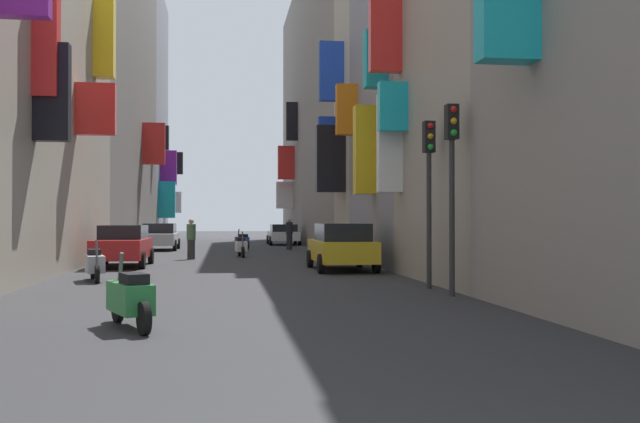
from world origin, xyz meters
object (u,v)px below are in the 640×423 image
(scooter_silver, at_px, (95,264))
(scooter_blue, at_px, (242,241))
(parked_car_red, at_px, (123,245))
(parked_car_silver, at_px, (160,236))
(parked_car_yellow, at_px, (342,246))
(pedestrian_near_right, at_px, (289,234))
(parked_car_white, at_px, (283,234))
(traffic_light_near_corner, at_px, (452,165))
(traffic_light_far_corner, at_px, (429,174))
(pedestrian_crossing, at_px, (191,239))
(scooter_white, at_px, (241,246))
(scooter_green, at_px, (130,298))

(scooter_silver, relative_size, scooter_blue, 1.17)
(parked_car_red, distance_m, parked_car_silver, 13.64)
(parked_car_yellow, xyz_separation_m, parked_car_silver, (-7.27, 16.53, -0.03))
(parked_car_yellow, relative_size, parked_car_silver, 0.95)
(scooter_silver, height_order, pedestrian_near_right, pedestrian_near_right)
(parked_car_white, bearing_deg, traffic_light_near_corner, -88.28)
(traffic_light_near_corner, xyz_separation_m, traffic_light_far_corner, (0.01, 1.74, -0.08))
(parked_car_yellow, bearing_deg, pedestrian_crossing, 126.17)
(traffic_light_near_corner, bearing_deg, parked_car_yellow, 97.34)
(parked_car_silver, relative_size, scooter_silver, 2.26)
(parked_car_yellow, distance_m, traffic_light_near_corner, 8.40)
(scooter_blue, xyz_separation_m, pedestrian_crossing, (-2.36, -9.59, 0.38))
(traffic_light_near_corner, bearing_deg, parked_car_white, 91.72)
(scooter_silver, bearing_deg, traffic_light_far_corner, -21.07)
(parked_car_yellow, distance_m, pedestrian_near_right, 15.97)
(parked_car_yellow, distance_m, scooter_blue, 16.88)
(scooter_white, bearing_deg, parked_car_red, -126.23)
(parked_car_yellow, relative_size, traffic_light_far_corner, 1.04)
(pedestrian_crossing, bearing_deg, scooter_blue, 76.19)
(parked_car_white, height_order, traffic_light_near_corner, traffic_light_near_corner)
(scooter_silver, height_order, scooter_white, same)
(scooter_silver, distance_m, scooter_green, 8.80)
(parked_car_yellow, distance_m, scooter_silver, 7.90)
(scooter_blue, bearing_deg, parked_car_yellow, -80.47)
(scooter_silver, bearing_deg, scooter_green, -76.74)
(traffic_light_near_corner, bearing_deg, parked_car_red, 127.34)
(parked_car_yellow, bearing_deg, scooter_green, -114.01)
(parked_car_white, height_order, parked_car_red, parked_car_red)
(scooter_blue, distance_m, pedestrian_crossing, 9.89)
(parked_car_white, xyz_separation_m, pedestrian_near_right, (-0.32, -7.60, 0.16))
(scooter_white, xyz_separation_m, pedestrian_crossing, (-2.11, -1.69, 0.38))
(scooter_white, bearing_deg, parked_car_yellow, -70.79)
(scooter_white, relative_size, scooter_blue, 1.09)
(parked_car_yellow, bearing_deg, scooter_blue, 99.53)
(scooter_green, bearing_deg, parked_car_yellow, 65.99)
(parked_car_silver, relative_size, pedestrian_crossing, 2.62)
(parked_car_silver, xyz_separation_m, scooter_silver, (0.03, -19.69, -0.30))
(parked_car_red, height_order, parked_car_silver, parked_car_red)
(parked_car_red, bearing_deg, scooter_white, 53.77)
(traffic_light_far_corner, bearing_deg, scooter_green, -139.43)
(parked_car_red, bearing_deg, parked_car_silver, 89.72)
(traffic_light_far_corner, bearing_deg, parked_car_yellow, 99.42)
(parked_car_red, height_order, traffic_light_far_corner, traffic_light_far_corner)
(pedestrian_near_right, bearing_deg, scooter_silver, -110.15)
(scooter_silver, height_order, scooter_blue, same)
(parked_car_yellow, relative_size, scooter_blue, 2.49)
(scooter_silver, bearing_deg, pedestrian_crossing, 78.43)
(parked_car_red, xyz_separation_m, parked_car_silver, (0.07, 13.64, -0.01))
(parked_car_yellow, bearing_deg, traffic_light_far_corner, -80.58)
(scooter_silver, xyz_separation_m, scooter_green, (2.02, -8.57, -0.00))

